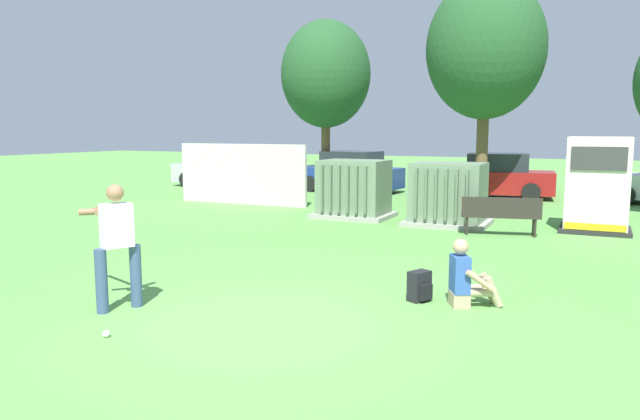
{
  "coord_description": "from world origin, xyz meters",
  "views": [
    {
      "loc": [
        3.78,
        -6.34,
        2.47
      ],
      "look_at": [
        -0.85,
        3.5,
        1.0
      ],
      "focal_mm": 33.44,
      "sensor_mm": 36.0,
      "label": 1
    }
  ],
  "objects_px": {
    "sports_ball": "(106,334)",
    "parked_car_right_of_center": "(494,177)",
    "batter": "(116,240)",
    "parked_car_left_of_center": "(349,173)",
    "transformer_mid_west": "(448,195)",
    "parked_car_leftmost": "(223,169)",
    "backpack": "(420,287)",
    "seated_spectator": "(467,280)",
    "generator_enclosure": "(597,185)",
    "park_bench": "(501,213)",
    "transformer_west": "(354,190)"
  },
  "relations": [
    {
      "from": "parked_car_left_of_center",
      "to": "park_bench",
      "type": "bearing_deg",
      "value": -47.83
    },
    {
      "from": "sports_ball",
      "to": "parked_car_leftmost",
      "type": "distance_m",
      "value": 19.37
    },
    {
      "from": "seated_spectator",
      "to": "parked_car_leftmost",
      "type": "distance_m",
      "value": 19.07
    },
    {
      "from": "parked_car_leftmost",
      "to": "parked_car_left_of_center",
      "type": "height_order",
      "value": "same"
    },
    {
      "from": "parked_car_left_of_center",
      "to": "parked_car_right_of_center",
      "type": "bearing_deg",
      "value": 2.98
    },
    {
      "from": "sports_ball",
      "to": "parked_car_left_of_center",
      "type": "xyz_separation_m",
      "value": [
        -3.83,
        16.91,
        0.71
      ]
    },
    {
      "from": "generator_enclosure",
      "to": "park_bench",
      "type": "bearing_deg",
      "value": -141.93
    },
    {
      "from": "parked_car_leftmost",
      "to": "parked_car_left_of_center",
      "type": "xyz_separation_m",
      "value": [
        5.91,
        0.19,
        0.0
      ]
    },
    {
      "from": "generator_enclosure",
      "to": "transformer_mid_west",
      "type": "bearing_deg",
      "value": -171.68
    },
    {
      "from": "transformer_mid_west",
      "to": "parked_car_leftmost",
      "type": "height_order",
      "value": "same"
    },
    {
      "from": "sports_ball",
      "to": "parked_car_right_of_center",
      "type": "height_order",
      "value": "parked_car_right_of_center"
    },
    {
      "from": "transformer_west",
      "to": "sports_ball",
      "type": "relative_size",
      "value": 23.33
    },
    {
      "from": "park_bench",
      "to": "sports_ball",
      "type": "xyz_separation_m",
      "value": [
        -3.21,
        -9.14,
        -0.49
      ]
    },
    {
      "from": "batter",
      "to": "parked_car_right_of_center",
      "type": "height_order",
      "value": "batter"
    },
    {
      "from": "generator_enclosure",
      "to": "parked_car_left_of_center",
      "type": "bearing_deg",
      "value": 145.56
    },
    {
      "from": "batter",
      "to": "backpack",
      "type": "relative_size",
      "value": 3.95
    },
    {
      "from": "sports_ball",
      "to": "backpack",
      "type": "height_order",
      "value": "backpack"
    },
    {
      "from": "batter",
      "to": "parked_car_right_of_center",
      "type": "distance_m",
      "value": 16.45
    },
    {
      "from": "parked_car_right_of_center",
      "to": "transformer_mid_west",
      "type": "bearing_deg",
      "value": -90.5
    },
    {
      "from": "batter",
      "to": "backpack",
      "type": "distance_m",
      "value": 4.33
    },
    {
      "from": "parked_car_leftmost",
      "to": "parked_car_left_of_center",
      "type": "distance_m",
      "value": 5.92
    },
    {
      "from": "transformer_mid_west",
      "to": "parked_car_leftmost",
      "type": "xyz_separation_m",
      "value": [
        -11.46,
        6.52,
        -0.04
      ]
    },
    {
      "from": "park_bench",
      "to": "sports_ball",
      "type": "relative_size",
      "value": 20.49
    },
    {
      "from": "generator_enclosure",
      "to": "parked_car_right_of_center",
      "type": "bearing_deg",
      "value": 117.9
    },
    {
      "from": "transformer_west",
      "to": "park_bench",
      "type": "distance_m",
      "value": 4.43
    },
    {
      "from": "transformer_mid_west",
      "to": "generator_enclosure",
      "type": "distance_m",
      "value": 3.55
    },
    {
      "from": "batter",
      "to": "parked_car_right_of_center",
      "type": "xyz_separation_m",
      "value": [
        2.48,
        16.26,
        -0.22
      ]
    },
    {
      "from": "transformer_west",
      "to": "sports_ball",
      "type": "bearing_deg",
      "value": -84.4
    },
    {
      "from": "seated_spectator",
      "to": "backpack",
      "type": "xyz_separation_m",
      "value": [
        -0.66,
        -0.05,
        -0.16
      ]
    },
    {
      "from": "parked_car_left_of_center",
      "to": "sports_ball",
      "type": "bearing_deg",
      "value": -77.23
    },
    {
      "from": "parked_car_leftmost",
      "to": "parked_car_left_of_center",
      "type": "bearing_deg",
      "value": 1.84
    },
    {
      "from": "seated_spectator",
      "to": "parked_car_right_of_center",
      "type": "bearing_deg",
      "value": 97.55
    },
    {
      "from": "generator_enclosure",
      "to": "parked_car_left_of_center",
      "type": "relative_size",
      "value": 0.53
    },
    {
      "from": "transformer_mid_west",
      "to": "batter",
      "type": "height_order",
      "value": "batter"
    },
    {
      "from": "transformer_west",
      "to": "park_bench",
      "type": "height_order",
      "value": "transformer_west"
    },
    {
      "from": "park_bench",
      "to": "parked_car_leftmost",
      "type": "xyz_separation_m",
      "value": [
        -12.95,
        7.58,
        0.22
      ]
    },
    {
      "from": "park_bench",
      "to": "parked_car_left_of_center",
      "type": "relative_size",
      "value": 0.42
    },
    {
      "from": "park_bench",
      "to": "transformer_mid_west",
      "type": "bearing_deg",
      "value": 144.71
    },
    {
      "from": "backpack",
      "to": "parked_car_leftmost",
      "type": "bearing_deg",
      "value": 133.04
    },
    {
      "from": "transformer_mid_west",
      "to": "sports_ball",
      "type": "relative_size",
      "value": 23.33
    },
    {
      "from": "backpack",
      "to": "parked_car_leftmost",
      "type": "height_order",
      "value": "parked_car_leftmost"
    },
    {
      "from": "transformer_mid_west",
      "to": "parked_car_left_of_center",
      "type": "relative_size",
      "value": 0.48
    },
    {
      "from": "backpack",
      "to": "transformer_mid_west",
      "type": "bearing_deg",
      "value": 100.1
    },
    {
      "from": "parked_car_leftmost",
      "to": "generator_enclosure",
      "type": "bearing_deg",
      "value": -21.89
    },
    {
      "from": "park_bench",
      "to": "parked_car_left_of_center",
      "type": "bearing_deg",
      "value": 132.17
    },
    {
      "from": "batter",
      "to": "backpack",
      "type": "xyz_separation_m",
      "value": [
        3.69,
        2.15,
        -0.76
      ]
    },
    {
      "from": "generator_enclosure",
      "to": "seated_spectator",
      "type": "relative_size",
      "value": 2.39
    },
    {
      "from": "batter",
      "to": "parked_car_left_of_center",
      "type": "bearing_deg",
      "value": 101.07
    },
    {
      "from": "transformer_west",
      "to": "batter",
      "type": "relative_size",
      "value": 1.21
    },
    {
      "from": "batter",
      "to": "sports_ball",
      "type": "relative_size",
      "value": 19.33
    }
  ]
}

